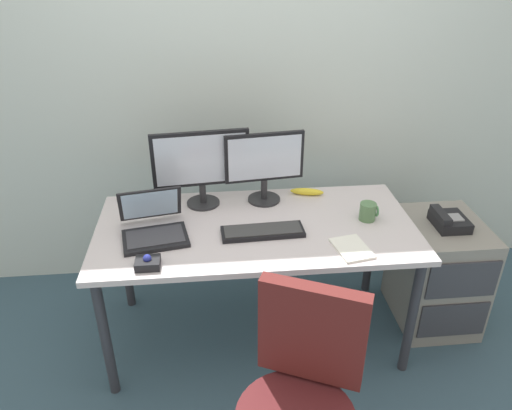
# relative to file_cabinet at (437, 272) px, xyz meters

# --- Properties ---
(ground_plane) EXTENTS (8.00, 8.00, 0.00)m
(ground_plane) POSITION_rel_file_cabinet_xyz_m (-1.06, -0.05, -0.32)
(ground_plane) COLOR #37515E
(back_wall) EXTENTS (6.00, 0.10, 2.80)m
(back_wall) POSITION_rel_file_cabinet_xyz_m (-1.06, 0.70, 1.08)
(back_wall) COLOR silver
(back_wall) RESTS_ON ground
(desk) EXTENTS (1.62, 0.79, 0.73)m
(desk) POSITION_rel_file_cabinet_xyz_m (-1.06, -0.05, 0.34)
(desk) COLOR beige
(desk) RESTS_ON ground
(file_cabinet) EXTENTS (0.42, 0.53, 0.64)m
(file_cabinet) POSITION_rel_file_cabinet_xyz_m (0.00, 0.00, 0.00)
(file_cabinet) COLOR gray
(file_cabinet) RESTS_ON ground
(desk_phone) EXTENTS (0.17, 0.20, 0.09)m
(desk_phone) POSITION_rel_file_cabinet_xyz_m (-0.01, -0.02, 0.36)
(desk_phone) COLOR black
(desk_phone) RESTS_ON file_cabinet
(monitor_main) EXTENTS (0.52, 0.18, 0.42)m
(monitor_main) POSITION_rel_file_cabinet_xyz_m (-1.33, 0.21, 0.65)
(monitor_main) COLOR #262628
(monitor_main) RESTS_ON desk
(monitor_side) EXTENTS (0.43, 0.18, 0.40)m
(monitor_side) POSITION_rel_file_cabinet_xyz_m (-0.99, 0.22, 0.64)
(monitor_side) COLOR #262628
(monitor_side) RESTS_ON desk
(keyboard) EXTENTS (0.42, 0.15, 0.03)m
(keyboard) POSITION_rel_file_cabinet_xyz_m (-1.03, -0.13, 0.42)
(keyboard) COLOR black
(keyboard) RESTS_ON desk
(laptop) EXTENTS (0.36, 0.37, 0.22)m
(laptop) POSITION_rel_file_cabinet_xyz_m (-1.57, -0.09, 0.46)
(laptop) COLOR black
(laptop) RESTS_ON desk
(trackball_mouse) EXTENTS (0.11, 0.09, 0.07)m
(trackball_mouse) POSITION_rel_file_cabinet_xyz_m (-1.58, -0.36, 0.43)
(trackball_mouse) COLOR black
(trackball_mouse) RESTS_ON desk
(coffee_mug) EXTENTS (0.09, 0.08, 0.09)m
(coffee_mug) POSITION_rel_file_cabinet_xyz_m (-0.48, -0.05, 0.46)
(coffee_mug) COLOR #4F7549
(coffee_mug) RESTS_ON desk
(paper_notepad) EXTENTS (0.18, 0.23, 0.01)m
(paper_notepad) POSITION_rel_file_cabinet_xyz_m (-0.63, -0.31, 0.42)
(paper_notepad) COLOR white
(paper_notepad) RESTS_ON desk
(cell_phone) EXTENTS (0.13, 0.16, 0.01)m
(cell_phone) POSITION_rel_file_cabinet_xyz_m (-1.68, 0.24, 0.41)
(cell_phone) COLOR black
(cell_phone) RESTS_ON desk
(banana) EXTENTS (0.20, 0.09, 0.04)m
(banana) POSITION_rel_file_cabinet_xyz_m (-0.74, 0.26, 0.43)
(banana) COLOR yellow
(banana) RESTS_ON desk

